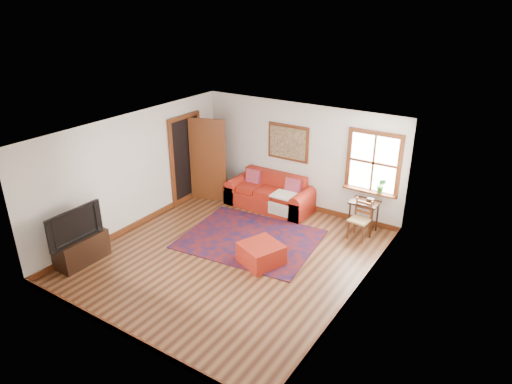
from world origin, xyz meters
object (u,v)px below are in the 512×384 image
Objects in this scene: side_table at (364,207)px; media_cabinet at (82,249)px; red_leather_sofa at (270,196)px; red_ottoman at (261,254)px; ladder_back_chair at (361,218)px.

side_table is 0.71× the size of media_cabinet.
red_leather_sofa reaches higher than red_ottoman.
ladder_back_chair reaches higher than red_leather_sofa.
ladder_back_chair is at bearing -82.24° from side_table.
side_table is 5.73m from media_cabinet.
media_cabinet is at bearing -125.85° from red_ottoman.
red_ottoman is 2.32m from ladder_back_chair.
side_table is at bearing 97.76° from ladder_back_chair.
ladder_back_chair reaches higher than red_ottoman.
red_leather_sofa is at bearing 66.94° from media_cabinet.
red_ottoman is at bearing -62.65° from red_leather_sofa.
media_cabinet is (-4.04, -4.05, -0.31)m from side_table.
ladder_back_chair reaches higher than media_cabinet.
red_ottoman is 0.85× the size of ladder_back_chair.
red_leather_sofa reaches higher than media_cabinet.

